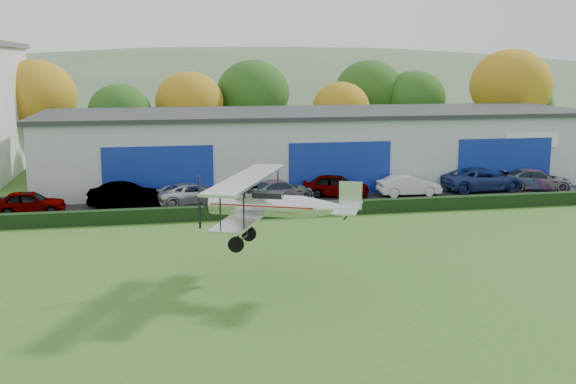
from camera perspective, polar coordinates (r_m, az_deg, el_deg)
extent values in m
plane|color=#356720|center=(24.56, 6.67, -10.31)|extent=(300.00, 300.00, 0.00)
cube|color=black|center=(44.84, 2.20, -0.55)|extent=(48.00, 9.00, 0.05)
cube|color=black|center=(40.21, 3.77, -1.34)|extent=(46.00, 0.60, 0.80)
cube|color=#B2B7BC|center=(51.64, 2.60, 3.72)|extent=(40.00, 12.00, 5.00)
cube|color=#2D3033|center=(51.38, 2.63, 6.66)|extent=(40.60, 12.60, 0.30)
cube|color=navy|center=(44.30, -10.77, 1.46)|extent=(7.00, 0.12, 3.60)
cube|color=navy|center=(45.93, 4.38, 1.95)|extent=(7.00, 0.12, 3.60)
cube|color=navy|center=(50.45, 17.65, 2.26)|extent=(7.00, 0.12, 3.60)
cylinder|color=#3D2614|center=(63.00, -20.04, 3.50)|extent=(0.36, 0.36, 3.15)
ellipsoid|color=#975912|center=(62.65, -20.31, 7.55)|extent=(6.84, 6.84, 6.16)
cylinder|color=#3D2614|center=(60.35, -13.73, 3.22)|extent=(0.36, 0.36, 2.45)
ellipsoid|color=#1E4C14|center=(60.01, -13.87, 6.50)|extent=(5.32, 5.32, 4.79)
cylinder|color=#3D2614|center=(62.32, -8.13, 3.81)|extent=(0.36, 0.36, 2.80)
ellipsoid|color=#975912|center=(61.97, -8.23, 7.45)|extent=(6.08, 6.08, 5.47)
cylinder|color=#3D2614|center=(64.85, -2.91, 4.33)|extent=(0.36, 0.36, 3.15)
ellipsoid|color=#1E4C14|center=(64.51, -2.95, 8.26)|extent=(6.84, 6.84, 6.16)
cylinder|color=#3D2614|center=(64.57, 4.40, 3.97)|extent=(0.36, 0.36, 2.45)
ellipsoid|color=#975912|center=(64.26, 4.45, 7.04)|extent=(5.32, 5.32, 4.79)
cylinder|color=#3D2614|center=(68.96, 10.40, 4.40)|extent=(0.36, 0.36, 2.80)
ellipsoid|color=#1E4C14|center=(68.65, 10.51, 7.69)|extent=(6.08, 6.08, 5.47)
cylinder|color=#3D2614|center=(68.72, 17.88, 4.33)|extent=(0.36, 0.36, 3.50)
ellipsoid|color=#975912|center=(68.39, 18.12, 8.45)|extent=(7.60, 7.60, 6.84)
cylinder|color=#3D2614|center=(74.20, 19.08, 4.29)|extent=(0.36, 0.36, 2.45)
ellipsoid|color=#1E4C14|center=(73.93, 19.25, 6.96)|extent=(5.32, 5.32, 4.79)
cylinder|color=#3D2614|center=(69.48, 6.72, 4.69)|extent=(0.36, 0.36, 3.15)
ellipsoid|color=#1E4C14|center=(69.16, 6.80, 8.37)|extent=(6.84, 6.84, 6.16)
ellipsoid|color=#4C6642|center=(165.83, -1.53, 2.33)|extent=(320.00, 196.00, 56.00)
ellipsoid|color=#4C6642|center=(189.63, 19.88, 4.43)|extent=(240.00, 126.00, 36.00)
imported|color=gray|center=(42.83, -20.79, -0.81)|extent=(4.07, 1.66, 1.38)
imported|color=gray|center=(43.04, -13.36, -0.25)|extent=(4.63, 1.74, 1.51)
imported|color=silver|center=(43.28, -7.99, -0.11)|extent=(5.30, 3.64, 1.35)
imported|color=gray|center=(43.74, -0.71, 0.12)|extent=(5.11, 3.39, 1.38)
imported|color=gray|center=(45.35, 4.03, 0.56)|extent=(4.73, 3.10, 1.50)
imported|color=silver|center=(46.30, 10.06, 0.55)|extent=(4.19, 1.47, 1.38)
imported|color=navy|center=(49.24, 15.91, 1.04)|extent=(5.91, 3.00, 1.60)
imported|color=gray|center=(50.79, 20.05, 0.98)|extent=(5.25, 3.25, 1.42)
cylinder|color=silver|center=(26.80, -2.65, -1.08)|extent=(3.75, 2.32, 0.88)
cone|color=silver|center=(26.17, 3.54, -1.38)|extent=(2.32, 1.68, 0.88)
cone|color=black|center=(27.43, -6.88, -0.87)|extent=(0.80, 1.00, 0.88)
cube|color=#A31709|center=(26.71, -2.05, -1.01)|extent=(4.11, 2.49, 0.06)
cube|color=black|center=(26.59, -1.65, -0.27)|extent=(1.31, 1.01, 0.24)
cube|color=silver|center=(26.91, -3.05, -1.67)|extent=(3.98, 6.92, 0.10)
cube|color=silver|center=(26.71, -3.48, 1.11)|extent=(4.23, 7.31, 0.10)
cylinder|color=black|center=(24.53, -5.69, -1.34)|extent=(0.08, 0.08, 1.27)
cylinder|color=black|center=(24.27, -3.72, -1.45)|extent=(0.08, 0.08, 1.27)
cylinder|color=black|center=(29.30, -2.52, 0.67)|extent=(0.08, 0.08, 1.27)
cylinder|color=black|center=(29.08, -0.85, 0.61)|extent=(0.08, 0.08, 1.27)
cylinder|color=black|center=(26.45, -3.68, 0.26)|extent=(0.14, 0.22, 0.73)
cylinder|color=black|center=(27.10, -3.27, 0.51)|extent=(0.14, 0.22, 0.73)
cylinder|color=black|center=(26.75, -4.09, -2.94)|extent=(0.34, 0.65, 1.20)
cylinder|color=black|center=(27.53, -3.58, -2.54)|extent=(0.34, 0.65, 1.20)
cylinder|color=black|center=(27.28, -3.81, -3.94)|extent=(0.82, 1.72, 0.07)
cylinder|color=black|center=(26.47, -4.36, -4.40)|extent=(0.63, 0.38, 0.62)
cylinder|color=black|center=(28.10, -3.30, -3.50)|extent=(0.63, 0.38, 0.62)
cylinder|color=black|center=(26.12, 5.01, -1.97)|extent=(0.35, 0.20, 0.41)
cube|color=silver|center=(26.06, 5.02, -1.34)|extent=(1.84, 2.68, 0.06)
cube|color=silver|center=(25.95, 5.25, -0.30)|extent=(0.83, 0.41, 1.07)
cube|color=black|center=(27.52, -7.40, -0.85)|extent=(0.10, 0.13, 2.15)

